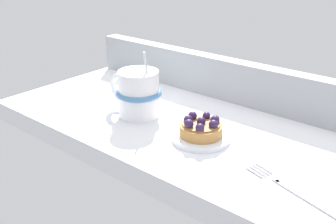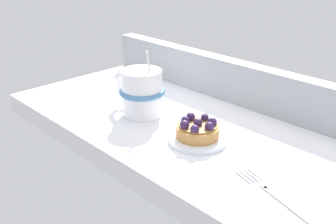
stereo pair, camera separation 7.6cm
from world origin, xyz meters
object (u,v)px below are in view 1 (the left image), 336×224
Objects in this scene: raspberry_tart at (201,128)px; dessert_fork at (289,188)px; dessert_plate at (201,137)px; coffee_mug at (138,93)px.

raspberry_tart is 0.50× the size of dessert_fork.
dessert_plate is 0.68× the size of dessert_fork.
coffee_mug is (-16.52, 0.83, 4.37)cm from dessert_plate.
coffee_mug reaches higher than dessert_fork.
coffee_mug is at bearing 177.10° from raspberry_tart.
dessert_plate is at bearing -2.88° from coffee_mug.
dessert_plate is 1.37× the size of raspberry_tart.
coffee_mug is 0.88× the size of dessert_fork.
dessert_plate is 17.11cm from coffee_mug.
dessert_fork is at bearing -13.35° from dessert_plate.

